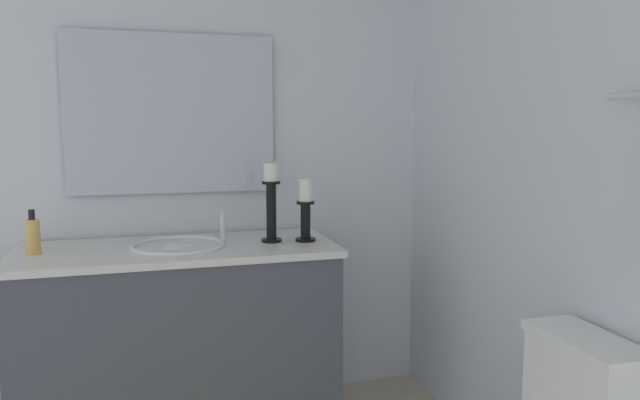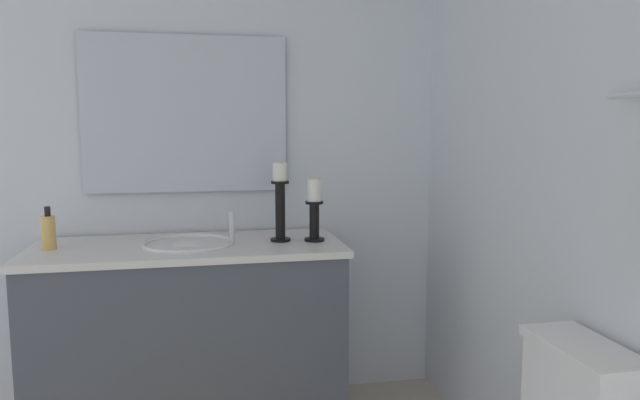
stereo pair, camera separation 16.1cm
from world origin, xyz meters
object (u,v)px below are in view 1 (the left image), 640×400
(soap_bottle, at_px, (33,236))
(candle_holder_short, at_px, (271,200))
(vanity_cabinet, at_px, (182,342))
(mirror, at_px, (172,114))
(sink_basin, at_px, (179,255))
(candle_holder_tall, at_px, (306,208))

(soap_bottle, bearing_deg, candle_holder_short, 89.04)
(vanity_cabinet, distance_m, mirror, 1.03)
(vanity_cabinet, relative_size, sink_basin, 3.34)
(soap_bottle, bearing_deg, candle_holder_tall, 87.73)
(vanity_cabinet, xyz_separation_m, mirror, (-0.28, 0.00, 0.99))
(sink_basin, height_order, candle_holder_short, candle_holder_short)
(mirror, distance_m, candle_holder_tall, 0.76)
(vanity_cabinet, height_order, candle_holder_tall, candle_holder_tall)
(candle_holder_tall, height_order, soap_bottle, candle_holder_tall)
(sink_basin, xyz_separation_m, soap_bottle, (-0.01, -0.57, 0.11))
(candle_holder_tall, relative_size, candle_holder_short, 0.80)
(sink_basin, xyz_separation_m, candle_holder_tall, (0.04, 0.55, 0.19))
(vanity_cabinet, xyz_separation_m, soap_bottle, (-0.01, -0.57, 0.50))
(sink_basin, height_order, candle_holder_tall, candle_holder_tall)
(candle_holder_tall, xyz_separation_m, candle_holder_short, (-0.03, -0.15, 0.04))
(candle_holder_tall, distance_m, candle_holder_short, 0.16)
(sink_basin, relative_size, mirror, 0.43)
(sink_basin, distance_m, soap_bottle, 0.58)
(vanity_cabinet, xyz_separation_m, sink_basin, (-0.00, 0.00, 0.39))
(mirror, relative_size, soap_bottle, 5.24)
(sink_basin, xyz_separation_m, mirror, (-0.28, -0.00, 0.60))
(sink_basin, bearing_deg, soap_bottle, -90.80)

